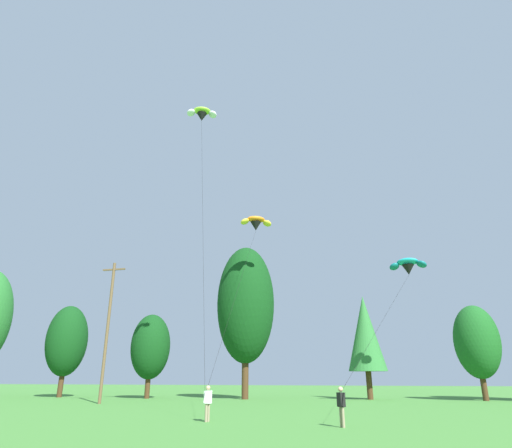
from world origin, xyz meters
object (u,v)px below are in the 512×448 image
at_px(parafoil_kite_mid_teal, 408,266).
at_px(parafoil_kite_far_orange, 256,223).
at_px(kite_flyer_near, 208,400).
at_px(utility_pole, 108,327).
at_px(kite_flyer_mid, 341,403).
at_px(parafoil_kite_high_lime_white, 202,114).

xyz_separation_m(parafoil_kite_mid_teal, parafoil_kite_far_orange, (-13.78, -0.08, 5.08)).
height_order(kite_flyer_near, parafoil_kite_mid_teal, parafoil_kite_mid_teal).
bearing_deg(utility_pole, kite_flyer_mid, -33.84).
height_order(kite_flyer_mid, parafoil_kite_far_orange, parafoil_kite_far_orange).
distance_m(kite_flyer_near, parafoil_kite_high_lime_white, 23.68).
distance_m(parafoil_kite_high_lime_white, parafoil_kite_mid_teal, 22.29).
height_order(utility_pole, parafoil_kite_high_lime_white, parafoil_kite_high_lime_white).
distance_m(utility_pole, parafoil_kite_mid_teal, 26.90).
height_order(utility_pole, kite_flyer_mid, utility_pole).
relative_size(utility_pole, parafoil_kite_high_lime_white, 0.53).
height_order(kite_flyer_mid, parafoil_kite_high_lime_white, parafoil_kite_high_lime_white).
distance_m(utility_pole, kite_flyer_near, 19.24).
xyz_separation_m(kite_flyer_near, parafoil_kite_high_lime_white, (-3.93, 7.48, 22.12)).
relative_size(kite_flyer_near, kite_flyer_mid, 1.00).
bearing_deg(parafoil_kite_mid_teal, kite_flyer_mid, -107.26).
xyz_separation_m(utility_pole, parafoil_kite_mid_teal, (25.98, 4.70, 5.14)).
height_order(parafoil_kite_high_lime_white, parafoil_kite_far_orange, parafoil_kite_high_lime_white).
bearing_deg(parafoil_kite_mid_teal, utility_pole, -169.75).
height_order(kite_flyer_near, parafoil_kite_high_lime_white, parafoil_kite_high_lime_white).
height_order(utility_pole, kite_flyer_near, utility_pole).
bearing_deg(kite_flyer_mid, kite_flyer_near, 170.64).
bearing_deg(kite_flyer_mid, parafoil_kite_high_lime_white, 140.96).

